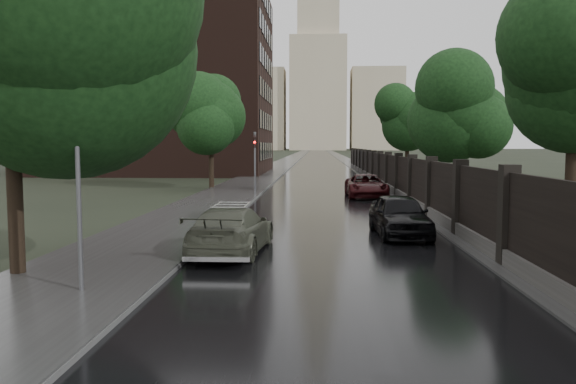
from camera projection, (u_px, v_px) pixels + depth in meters
The scene contains 17 objects.
ground at pixel (340, 324), 10.11m from camera, with size 800.00×800.00×0.00m, color black.
road at pixel (318, 153), 199.17m from camera, with size 8.00×420.00×0.02m, color black.
sidewalk_left at pixel (301, 153), 199.47m from camera, with size 4.00×420.00×0.16m, color #2D2D2D.
verge_right at pixel (334, 153), 198.89m from camera, with size 3.00×420.00×0.08m, color #2D2D2D.
fence_right at pixel (385, 174), 41.65m from camera, with size 0.45×75.72×2.70m.
tree_left_near at pixel (7, 6), 12.94m from camera, with size 5.44×5.44×9.16m.
tree_left_far at pixel (211, 116), 39.93m from camera, with size 4.25×4.25×7.39m.
tree_right_a at pixel (575, 88), 17.27m from camera, with size 4.08×4.08×7.01m.
tree_right_b at pixel (460, 113), 31.20m from camera, with size 4.08×4.08×7.01m.
tree_right_c at pixel (408, 125), 49.11m from camera, with size 4.08×4.08×7.01m.
lamp_post at pixel (78, 171), 11.65m from camera, with size 0.25×0.12×5.11m.
traffic_light at pixel (255, 158), 35.00m from camera, with size 0.16×0.32×4.00m.
brick_building at pixel (158, 83), 61.92m from camera, with size 24.00×18.00×20.00m, color black.
stalinist_tower at pixel (318, 80), 305.37m from camera, with size 92.00×30.00×159.00m.
volga_sedan at pixel (232, 230), 16.65m from camera, with size 1.95×4.80×1.39m, color #494C3D.
car_right_near at pixel (399, 215), 19.68m from camera, with size 1.75×4.36×1.48m, color black.
car_right_far at pixel (366, 186), 34.02m from camera, with size 2.33×5.06×1.41m, color black.
Camera 1 is at (-0.44, -9.91, 3.23)m, focal length 35.00 mm.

